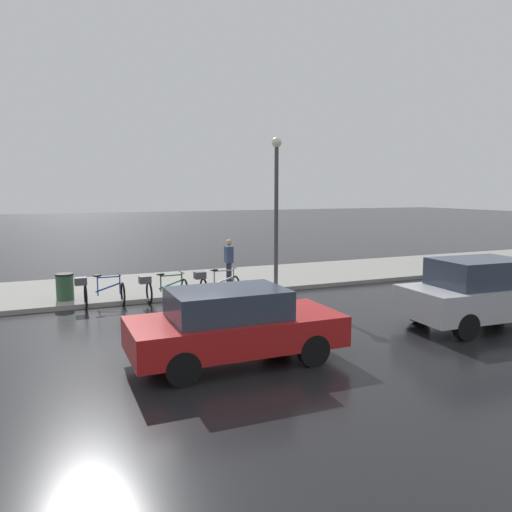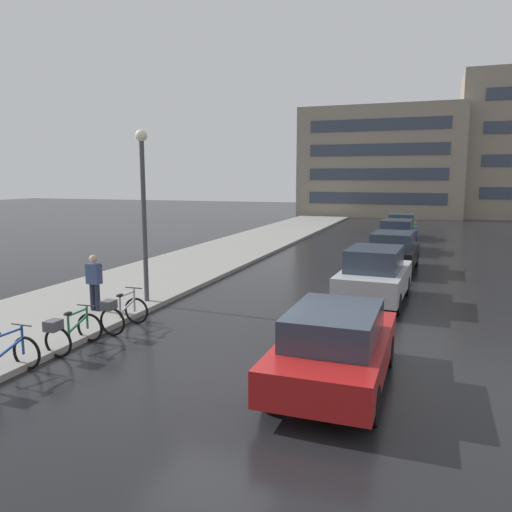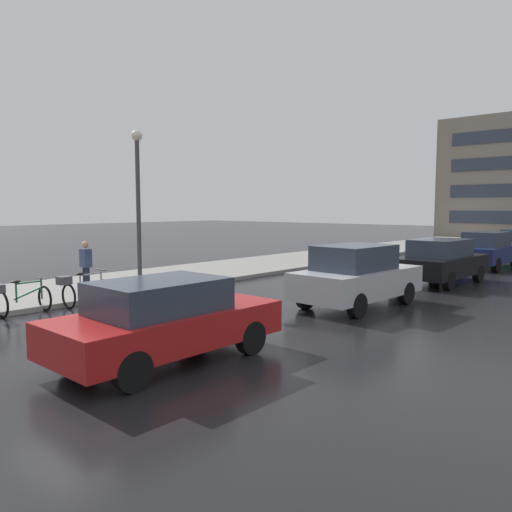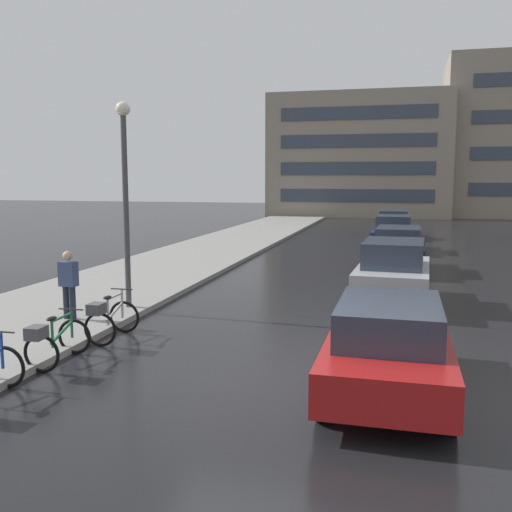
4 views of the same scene
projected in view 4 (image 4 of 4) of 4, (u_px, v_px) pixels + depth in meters
The scene contains 12 objects.
ground_plane at pixel (238, 386), 9.32m from camera, with size 140.00×140.00×0.00m, color black.
sidewalk_kerb at pixel (153, 272), 20.37m from camera, with size 4.80×60.00×0.14m, color gray.
bicycle_second at pixel (54, 340), 10.28m from camera, with size 0.74×1.45×0.92m.
bicycle_third at pixel (109, 318), 11.84m from camera, with size 0.73×1.42×1.01m.
car_red at pixel (389, 345), 8.94m from camera, with size 1.91×4.26×1.50m.
car_silver at pixel (393, 272), 15.38m from camera, with size 2.05×4.19×1.74m.
car_black at pixel (398, 248), 20.95m from camera, with size 2.06×4.34×1.63m.
car_navy at pixel (394, 233), 26.76m from camera, with size 2.01×4.12×1.68m.
car_green at pixel (392, 224), 32.65m from camera, with size 2.02×4.28×1.58m.
pedestrian at pixel (69, 283), 13.15m from camera, with size 0.42×0.27×1.73m.
streetlamp at pixel (125, 183), 14.09m from camera, with size 0.35×0.35×5.23m.
building_facade_main at pixel (360, 157), 52.39m from camera, with size 15.81×9.08×10.78m.
Camera 4 is at (2.46, -8.61, 3.37)m, focal length 40.00 mm.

